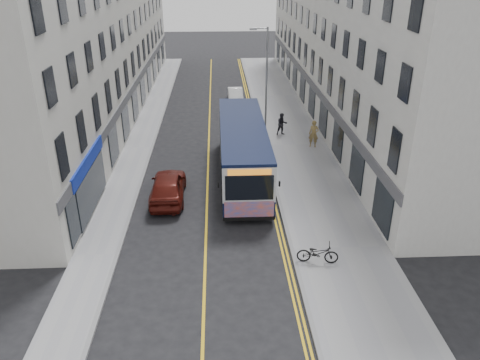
{
  "coord_description": "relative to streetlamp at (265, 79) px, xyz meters",
  "views": [
    {
      "loc": [
        0.7,
        -19.19,
        12.29
      ],
      "look_at": [
        1.81,
        3.17,
        1.6
      ],
      "focal_mm": 35.0,
      "sensor_mm": 36.0,
      "label": 1
    }
  ],
  "objects": [
    {
      "name": "pedestrian_far",
      "position": [
        1.35,
        0.13,
        -3.43
      ],
      "size": [
        0.91,
        0.77,
        1.67
      ],
      "primitive_type": "imported",
      "rotation": [
        0.0,
        0.0,
        0.18
      ],
      "color": "black",
      "rests_on": "pavement_east"
    },
    {
      "name": "road_centre_line",
      "position": [
        -4.17,
        -2.0,
        -4.38
      ],
      "size": [
        0.12,
        64.0,
        0.01
      ],
      "primitive_type": "cube",
      "color": "gold",
      "rests_on": "ground"
    },
    {
      "name": "car_white",
      "position": [
        -1.78,
        9.57,
        -3.76
      ],
      "size": [
        1.38,
        3.82,
        1.25
      ],
      "primitive_type": "imported",
      "rotation": [
        0.0,
        0.0,
        0.02
      ],
      "color": "white",
      "rests_on": "ground"
    },
    {
      "name": "terrace_east",
      "position": [
        7.33,
        7.0,
        2.12
      ],
      "size": [
        6.0,
        46.0,
        13.0
      ],
      "primitive_type": "cube",
      "color": "silver",
      "rests_on": "ground"
    },
    {
      "name": "terrace_west",
      "position": [
        -13.17,
        7.0,
        2.12
      ],
      "size": [
        6.0,
        46.0,
        13.0
      ],
      "primitive_type": "cube",
      "color": "beige",
      "rests_on": "ground"
    },
    {
      "name": "pavement_west",
      "position": [
        -9.17,
        -2.0,
        -4.32
      ],
      "size": [
        2.0,
        64.0,
        0.12
      ],
      "primitive_type": "cube",
      "color": "gray",
      "rests_on": "ground"
    },
    {
      "name": "road_dbl_yellow_outer",
      "position": [
        -0.42,
        -2.0,
        -4.38
      ],
      "size": [
        0.1,
        64.0,
        0.01
      ],
      "primitive_type": "cube",
      "color": "gold",
      "rests_on": "ground"
    },
    {
      "name": "bicycle",
      "position": [
        0.77,
        -16.31,
        -3.78
      ],
      "size": [
        1.89,
        0.9,
        0.96
      ],
      "primitive_type": "imported",
      "rotation": [
        0.0,
        0.0,
        1.42
      ],
      "color": "black",
      "rests_on": "pavement_east"
    },
    {
      "name": "pavement_east",
      "position": [
        2.08,
        -2.0,
        -4.32
      ],
      "size": [
        4.5,
        64.0,
        0.12
      ],
      "primitive_type": "cube",
      "color": "gray",
      "rests_on": "ground"
    },
    {
      "name": "city_bus",
      "position": [
        -2.01,
        -7.09,
        -2.53
      ],
      "size": [
        2.71,
        11.63,
        3.38
      ],
      "color": "black",
      "rests_on": "ground"
    },
    {
      "name": "kerb_east",
      "position": [
        -0.17,
        -2.0,
        -4.32
      ],
      "size": [
        0.18,
        64.0,
        0.13
      ],
      "primitive_type": "cube",
      "color": "slate",
      "rests_on": "ground"
    },
    {
      "name": "ground",
      "position": [
        -4.17,
        -14.0,
        -4.38
      ],
      "size": [
        140.0,
        140.0,
        0.0
      ],
      "primitive_type": "plane",
      "color": "black",
      "rests_on": "ground"
    },
    {
      "name": "road_dbl_yellow_inner",
      "position": [
        -0.62,
        -2.0,
        -4.38
      ],
      "size": [
        0.1,
        64.0,
        0.01
      ],
      "primitive_type": "cube",
      "color": "gold",
      "rests_on": "ground"
    },
    {
      "name": "car_maroon",
      "position": [
        -6.33,
        -9.74,
        -3.59
      ],
      "size": [
        1.89,
        4.65,
        1.58
      ],
      "primitive_type": "imported",
      "rotation": [
        0.0,
        0.0,
        3.15
      ],
      "color": "#51130D",
      "rests_on": "ground"
    },
    {
      "name": "kerb_west",
      "position": [
        -8.17,
        -2.0,
        -4.32
      ],
      "size": [
        0.18,
        64.0,
        0.13
      ],
      "primitive_type": "cube",
      "color": "slate",
      "rests_on": "ground"
    },
    {
      "name": "pedestrian_near",
      "position": [
        3.25,
        -2.44,
        -3.32
      ],
      "size": [
        0.78,
        0.61,
        1.89
      ],
      "primitive_type": "imported",
      "rotation": [
        0.0,
        0.0,
        -0.24
      ],
      "color": "olive",
      "rests_on": "pavement_east"
    },
    {
      "name": "streetlamp",
      "position": [
        0.0,
        0.0,
        0.0
      ],
      "size": [
        1.32,
        0.18,
        8.0
      ],
      "color": "gray",
      "rests_on": "ground"
    }
  ]
}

